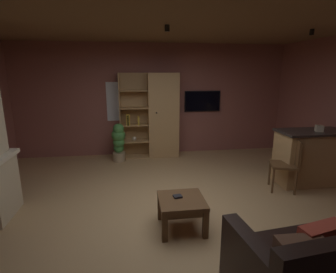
% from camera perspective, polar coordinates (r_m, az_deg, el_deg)
% --- Properties ---
extents(floor, '(6.59, 5.87, 0.02)m').
position_cam_1_polar(floor, '(4.09, 0.80, -15.96)').
color(floor, tan).
rests_on(floor, ground).
extents(wall_back, '(6.71, 0.06, 2.70)m').
position_cam_1_polar(wall_back, '(6.53, -3.13, 7.92)').
color(wall_back, '#8E544C').
rests_on(wall_back, ground).
extents(ceiling, '(6.59, 5.87, 0.02)m').
position_cam_1_polar(ceiling, '(3.61, 0.96, 24.82)').
color(ceiling, brown).
extents(window_pane_back, '(0.72, 0.01, 0.93)m').
position_cam_1_polar(window_pane_back, '(6.48, -10.08, 7.52)').
color(window_pane_back, white).
extents(bookshelf_cabinet, '(1.40, 0.41, 2.01)m').
position_cam_1_polar(bookshelf_cabinet, '(6.32, -1.90, 4.49)').
color(bookshelf_cabinet, tan).
rests_on(bookshelf_cabinet, ground).
extents(kitchen_bar_counter, '(1.56, 0.62, 1.00)m').
position_cam_1_polar(kitchen_bar_counter, '(5.59, 29.93, -3.83)').
color(kitchen_bar_counter, tan).
rests_on(kitchen_bar_counter, ground).
extents(tissue_box, '(0.16, 0.16, 0.11)m').
position_cam_1_polar(tissue_box, '(5.34, 30.13, 1.54)').
color(tissue_box, '#BFB299').
rests_on(tissue_box, kitchen_bar_counter).
extents(leather_couch, '(1.75, 1.06, 0.84)m').
position_cam_1_polar(leather_couch, '(3.01, 31.30, -23.10)').
color(leather_couch, black).
rests_on(leather_couch, ground).
extents(coffee_table, '(0.59, 0.59, 0.42)m').
position_cam_1_polar(coffee_table, '(3.54, 2.98, -14.71)').
color(coffee_table, brown).
rests_on(coffee_table, ground).
extents(table_book_0, '(0.12, 0.11, 0.02)m').
position_cam_1_polar(table_book_0, '(3.53, 2.11, -12.93)').
color(table_book_0, black).
rests_on(table_book_0, coffee_table).
extents(dining_chair, '(0.54, 0.54, 0.92)m').
position_cam_1_polar(dining_chair, '(4.97, 24.90, -4.98)').
color(dining_chair, brown).
rests_on(dining_chair, ground).
extents(potted_floor_plant, '(0.32, 0.32, 0.89)m').
position_cam_1_polar(potted_floor_plant, '(6.13, -10.72, -1.02)').
color(potted_floor_plant, '#9E896B').
rests_on(potted_floor_plant, ground).
extents(wall_mounted_tv, '(0.91, 0.06, 0.51)m').
position_cam_1_polar(wall_mounted_tv, '(6.69, 7.50, 7.66)').
color(wall_mounted_tv, black).
extents(track_light_spot_1, '(0.07, 0.07, 0.09)m').
position_cam_1_polar(track_light_spot_1, '(4.01, -0.18, 22.58)').
color(track_light_spot_1, black).
extents(track_light_spot_2, '(0.07, 0.07, 0.09)m').
position_cam_1_polar(track_light_spot_2, '(4.92, 28.90, 19.33)').
color(track_light_spot_2, black).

